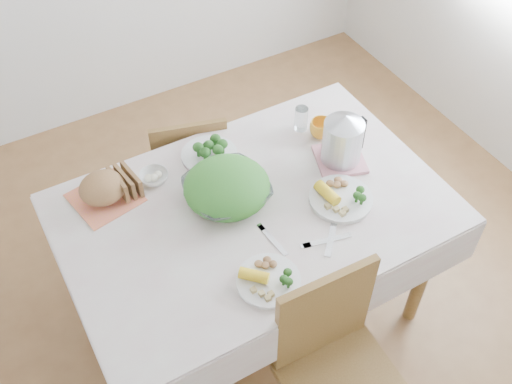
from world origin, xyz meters
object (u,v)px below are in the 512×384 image
electric_kettle (343,139)px  dinner_plate_left (268,281)px  chair_far (188,156)px  salad_bowl (227,191)px  yellow_mug (321,129)px  dining_table (254,265)px  dinner_plate_right (341,199)px

electric_kettle → dinner_plate_left: bearing=-163.2°
chair_far → salad_bowl: 0.68m
salad_bowl → yellow_mug: 0.54m
dinner_plate_left → yellow_mug: (0.59, 0.56, 0.03)m
dining_table → salad_bowl: salad_bowl is taller
dinner_plate_left → yellow_mug: 0.81m
dining_table → electric_kettle: bearing=6.5°
dinner_plate_right → electric_kettle: size_ratio=1.10×
salad_bowl → dinner_plate_right: size_ratio=1.27×
dining_table → salad_bowl: bearing=126.1°
electric_kettle → dining_table: bearing=169.5°
dinner_plate_right → yellow_mug: size_ratio=2.49×
salad_bowl → dining_table: bearing=-53.9°
chair_far → dinner_plate_left: chair_far is taller
chair_far → dinner_plate_left: (-0.13, -1.02, 0.31)m
dinner_plate_right → yellow_mug: 0.39m
chair_far → dinner_plate_right: size_ratio=3.18×
salad_bowl → dinner_plate_right: salad_bowl is taller
chair_far → electric_kettle: (0.44, -0.63, 0.42)m
dinner_plate_right → yellow_mug: (0.15, 0.36, 0.03)m
dinner_plate_left → dinner_plate_right: bearing=23.5°
yellow_mug → dining_table: bearing=-154.3°
dining_table → dinner_plate_right: bearing=-24.0°
dinner_plate_right → yellow_mug: bearing=68.1°
chair_far → dining_table: bearing=105.5°
dining_table → yellow_mug: bearing=25.7°
dining_table → dinner_plate_left: size_ratio=6.04×
dining_table → dinner_plate_left: bearing=-111.3°
dinner_plate_right → salad_bowl: bearing=148.6°
chair_far → yellow_mug: 0.73m
chair_far → salad_bowl: bearing=98.8°
dinner_plate_left → chair_far: bearing=82.5°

